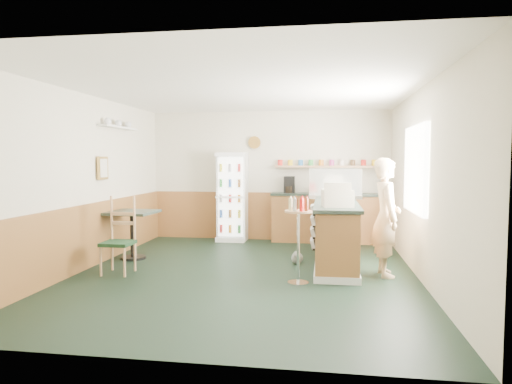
% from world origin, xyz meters
% --- Properties ---
extents(ground, '(6.00, 6.00, 0.00)m').
position_xyz_m(ground, '(0.00, 0.00, 0.00)').
color(ground, black).
rests_on(ground, ground).
extents(room_envelope, '(5.04, 6.02, 2.72)m').
position_xyz_m(room_envelope, '(-0.23, 0.73, 1.52)').
color(room_envelope, beige).
rests_on(room_envelope, ground).
extents(service_counter, '(0.68, 3.01, 1.01)m').
position_xyz_m(service_counter, '(1.35, 1.07, 0.46)').
color(service_counter, '#A16134').
rests_on(service_counter, ground).
extents(back_counter, '(2.24, 0.42, 1.69)m').
position_xyz_m(back_counter, '(1.19, 2.80, 0.55)').
color(back_counter, '#A16134').
rests_on(back_counter, ground).
extents(drinks_fridge, '(0.61, 0.53, 1.84)m').
position_xyz_m(drinks_fridge, '(-0.74, 2.74, 0.92)').
color(drinks_fridge, white).
rests_on(drinks_fridge, ground).
extents(display_case, '(0.91, 0.48, 0.52)m').
position_xyz_m(display_case, '(1.35, 1.59, 1.27)').
color(display_case, silver).
rests_on(display_case, service_counter).
extents(cash_register, '(0.47, 0.49, 0.24)m').
position_xyz_m(cash_register, '(1.35, 0.14, 1.13)').
color(cash_register, beige).
rests_on(cash_register, service_counter).
extents(shopkeeper, '(0.47, 0.61, 1.71)m').
position_xyz_m(shopkeeper, '(2.05, 0.20, 0.86)').
color(shopkeeper, tan).
rests_on(shopkeeper, ground).
extents(condiment_stand, '(0.37, 0.37, 1.17)m').
position_xyz_m(condiment_stand, '(0.82, -0.42, 0.78)').
color(condiment_stand, silver).
rests_on(condiment_stand, ground).
extents(newspaper_rack, '(0.09, 0.45, 0.72)m').
position_xyz_m(newspaper_rack, '(0.99, 0.94, 0.59)').
color(newspaper_rack, black).
rests_on(newspaper_rack, ground).
extents(cafe_table, '(0.78, 0.78, 0.82)m').
position_xyz_m(cafe_table, '(-2.05, 0.72, 0.58)').
color(cafe_table, black).
rests_on(cafe_table, ground).
extents(cafe_chair, '(0.43, 0.43, 1.14)m').
position_xyz_m(cafe_chair, '(-1.84, -0.18, 0.60)').
color(cafe_chair, black).
rests_on(cafe_chair, ground).
extents(dog_doorstop, '(0.19, 0.24, 0.23)m').
position_xyz_m(dog_doorstop, '(0.74, 0.75, 0.11)').
color(dog_doorstop, gray).
rests_on(dog_doorstop, ground).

